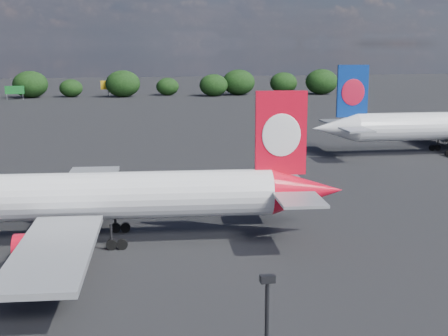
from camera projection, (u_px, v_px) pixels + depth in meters
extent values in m
plane|color=black|center=(54.00, 164.00, 94.50)|extent=(500.00, 500.00, 0.00)
cylinder|color=white|center=(93.00, 196.00, 56.45)|extent=(32.95, 7.92, 4.30)
cone|color=red|center=(307.00, 191.00, 58.40)|extent=(7.31, 5.04, 4.30)
cube|color=red|center=(281.00, 133.00, 57.07)|extent=(4.75, 0.95, 7.74)
ellipsoid|color=white|center=(281.00, 135.00, 56.85)|extent=(3.61, 0.57, 3.95)
ellipsoid|color=white|center=(280.00, 134.00, 57.35)|extent=(3.61, 0.57, 3.95)
cube|color=#94969B|center=(300.00, 200.00, 53.55)|extent=(4.42, 5.56, 0.26)
cube|color=#94969B|center=(280.00, 177.00, 62.78)|extent=(4.42, 5.56, 0.26)
cube|color=#94969B|center=(54.00, 251.00, 45.65)|extent=(7.47, 17.71, 0.47)
cube|color=#94969B|center=(88.00, 184.00, 67.46)|extent=(7.47, 17.71, 0.47)
cylinder|color=red|center=(42.00, 248.00, 49.89)|extent=(4.53, 2.79, 2.32)
cube|color=#94969B|center=(41.00, 240.00, 49.77)|extent=(1.91, 0.47, 1.03)
cylinder|color=red|center=(67.00, 204.00, 63.31)|extent=(4.53, 2.79, 2.32)
cube|color=#94969B|center=(66.00, 199.00, 63.20)|extent=(1.91, 0.47, 1.03)
cylinder|color=black|center=(111.00, 236.00, 54.70)|extent=(0.27, 0.27, 2.15)
cylinder|color=black|center=(111.00, 245.00, 54.86)|extent=(0.98, 0.49, 0.95)
cylinder|color=black|center=(122.00, 244.00, 54.95)|extent=(0.98, 0.49, 0.95)
cylinder|color=black|center=(115.00, 220.00, 59.73)|extent=(0.27, 0.27, 2.15)
cylinder|color=black|center=(116.00, 228.00, 59.89)|extent=(0.98, 0.49, 0.95)
cylinder|color=black|center=(125.00, 227.00, 59.98)|extent=(0.98, 0.49, 0.95)
cone|color=white|center=(335.00, 128.00, 99.67)|extent=(7.62, 5.05, 4.59)
cube|color=navy|center=(352.00, 91.00, 98.92)|extent=(5.06, 0.78, 8.26)
ellipsoid|color=red|center=(353.00, 92.00, 98.68)|extent=(3.86, 0.43, 4.22)
ellipsoid|color=red|center=(352.00, 92.00, 99.22)|extent=(3.86, 0.43, 4.22)
cube|color=#94969B|center=(357.00, 130.00, 94.97)|extent=(4.48, 5.76, 0.28)
cube|color=#94969B|center=(336.00, 122.00, 104.76)|extent=(4.48, 5.76, 0.28)
cube|color=#94969B|center=(433.00, 125.00, 114.83)|extent=(7.14, 18.69, 0.50)
cylinder|color=black|center=(448.00, 153.00, 100.43)|extent=(1.03, 0.48, 1.01)
cylinder|color=black|center=(438.00, 143.00, 105.74)|extent=(0.27, 0.27, 2.29)
cylinder|color=black|center=(438.00, 148.00, 105.91)|extent=(1.03, 0.48, 1.01)
cylinder|color=black|center=(432.00, 148.00, 105.77)|extent=(1.03, 0.48, 1.01)
cube|color=black|center=(268.00, 279.00, 23.06)|extent=(0.55, 0.30, 0.28)
cube|color=#146523|center=(15.00, 90.00, 201.36)|extent=(6.00, 0.30, 2.60)
cylinder|color=gray|center=(7.00, 97.00, 201.27)|extent=(0.20, 0.20, 2.00)
cylinder|color=gray|center=(23.00, 97.00, 202.30)|extent=(0.20, 0.20, 2.00)
cube|color=gold|center=(108.00, 85.00, 213.15)|extent=(5.00, 0.30, 3.00)
cylinder|color=gray|center=(108.00, 93.00, 213.69)|extent=(0.30, 0.30, 2.50)
ellipsoid|color=black|center=(30.00, 84.00, 208.74)|extent=(11.69, 9.89, 8.99)
ellipsoid|color=black|center=(71.00, 88.00, 212.03)|extent=(7.83, 6.62, 6.02)
ellipsoid|color=black|center=(123.00, 84.00, 211.74)|extent=(11.75, 9.94, 9.04)
ellipsoid|color=black|center=(168.00, 87.00, 218.96)|extent=(8.01, 6.78, 6.16)
ellipsoid|color=black|center=(214.00, 85.00, 215.19)|extent=(9.91, 8.39, 7.62)
ellipsoid|color=black|center=(239.00, 82.00, 220.18)|extent=(11.68, 9.88, 8.98)
ellipsoid|color=black|center=(284.00, 83.00, 226.60)|extent=(10.05, 8.51, 7.73)
ellipsoid|color=black|center=(322.00, 82.00, 223.19)|extent=(11.72, 9.92, 9.02)
ellipsoid|color=black|center=(355.00, 85.00, 231.03)|extent=(7.31, 6.19, 5.63)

